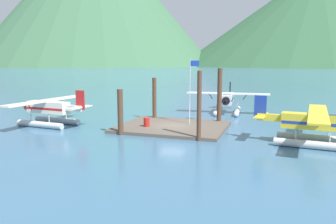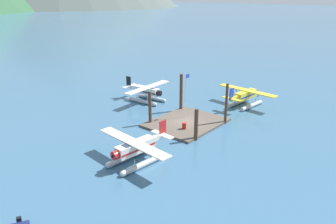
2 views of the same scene
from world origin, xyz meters
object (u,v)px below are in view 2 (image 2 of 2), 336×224
object	(u,v)px
flagpole	(186,90)
seaplane_white_bow_right	(147,93)
seaplane_cream_port_aft	(135,150)
seaplane_yellow_stbd_aft	(246,97)
fuel_drum	(184,126)

from	to	relation	value
flagpole	seaplane_white_bow_right	size ratio (longest dim) A/B	0.63
flagpole	seaplane_cream_port_aft	distance (m)	15.14
seaplane_cream_port_aft	seaplane_yellow_stbd_aft	world-z (taller)	same
fuel_drum	seaplane_cream_port_aft	xyz separation A→B (m)	(-10.54, -1.37, 0.84)
flagpole	seaplane_yellow_stbd_aft	bearing A→B (deg)	-19.88
flagpole	fuel_drum	distance (m)	5.89
flagpole	seaplane_yellow_stbd_aft	size ratio (longest dim) A/B	0.63
fuel_drum	seaplane_cream_port_aft	size ratio (longest dim) A/B	0.08
seaplane_white_bow_right	seaplane_cream_port_aft	world-z (taller)	same
seaplane_cream_port_aft	seaplane_white_bow_right	bearing A→B (deg)	40.52
seaplane_white_bow_right	seaplane_cream_port_aft	size ratio (longest dim) A/B	1.00
flagpole	seaplane_cream_port_aft	xyz separation A→B (m)	(-14.32, -4.06, -2.80)
flagpole	seaplane_yellow_stbd_aft	distance (m)	12.21
seaplane_cream_port_aft	seaplane_yellow_stbd_aft	bearing A→B (deg)	0.04
fuel_drum	seaplane_white_bow_right	bearing A→B (deg)	64.82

